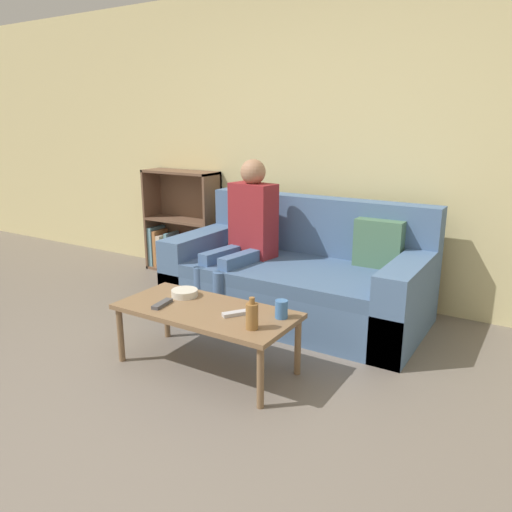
{
  "coord_description": "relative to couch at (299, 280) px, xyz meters",
  "views": [
    {
      "loc": [
        1.66,
        -1.54,
        1.51
      ],
      "look_at": [
        -0.05,
        1.25,
        0.61
      ],
      "focal_mm": 35.0,
      "sensor_mm": 36.0,
      "label": 1
    }
  ],
  "objects": [
    {
      "name": "person_adult",
      "position": [
        -0.43,
        -0.09,
        0.4
      ],
      "size": [
        0.42,
        0.7,
        1.21
      ],
      "rotation": [
        0.0,
        0.0,
        -0.14
      ],
      "color": "#476693",
      "rests_on": "ground_plane"
    },
    {
      "name": "bookshelf",
      "position": [
        -1.59,
        0.47,
        0.1
      ],
      "size": [
        0.79,
        0.28,
        1.02
      ],
      "color": "brown",
      "rests_on": "ground_plane"
    },
    {
      "name": "bottle",
      "position": [
        0.31,
        -1.2,
        0.18
      ],
      "size": [
        0.07,
        0.07,
        0.18
      ],
      "color": "olive",
      "rests_on": "coffee_table"
    },
    {
      "name": "tv_remote_1",
      "position": [
        -0.35,
        -1.19,
        0.11
      ],
      "size": [
        0.07,
        0.18,
        0.02
      ],
      "rotation": [
        0.0,
        0.0,
        0.14
      ],
      "color": "#47474C",
      "rests_on": "coffee_table"
    },
    {
      "name": "couch",
      "position": [
        0.0,
        0.0,
        0.0
      ],
      "size": [
        1.96,
        0.98,
        0.9
      ],
      "color": "#4C6B93",
      "rests_on": "ground_plane"
    },
    {
      "name": "tv_remote_0",
      "position": [
        0.13,
        -1.08,
        0.11
      ],
      "size": [
        0.14,
        0.17,
        0.02
      ],
      "rotation": [
        0.0,
        0.0,
        -0.61
      ],
      "color": "#B7B7BC",
      "rests_on": "coffee_table"
    },
    {
      "name": "snack_bowl",
      "position": [
        -0.34,
        -0.99,
        0.12
      ],
      "size": [
        0.17,
        0.17,
        0.05
      ],
      "color": "beige",
      "rests_on": "coffee_table"
    },
    {
      "name": "coffee_table",
      "position": [
        -0.09,
        -1.09,
        0.06
      ],
      "size": [
        1.12,
        0.52,
        0.39
      ],
      "color": "brown",
      "rests_on": "ground_plane"
    },
    {
      "name": "wall_back",
      "position": [
        0.0,
        0.62,
        1.01
      ],
      "size": [
        12.0,
        0.06,
        2.6
      ],
      "color": "beige",
      "rests_on": "ground_plane"
    },
    {
      "name": "ground_plane",
      "position": [
        0.0,
        -1.82,
        -0.29
      ],
      "size": [
        22.0,
        22.0,
        0.0
      ],
      "primitive_type": "plane",
      "color": "#70665B"
    },
    {
      "name": "cup_near",
      "position": [
        0.38,
        -0.98,
        0.16
      ],
      "size": [
        0.08,
        0.08,
        0.11
      ],
      "color": "#3D70B2",
      "rests_on": "coffee_table"
    }
  ]
}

